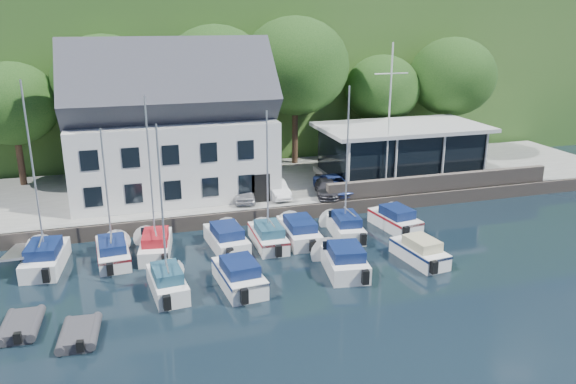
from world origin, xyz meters
The scene contains 33 objects.
ground centered at (0.00, 0.00, 0.00)m, with size 180.00×180.00×0.00m, color black.
quay centered at (0.00, 17.50, 0.50)m, with size 60.00×13.00×1.00m, color #979691.
quay_face centered at (0.00, 11.00, 0.50)m, with size 60.00×0.30×1.00m, color #675B52.
hillside centered at (0.00, 62.00, 8.00)m, with size 160.00×75.00×16.00m, color #2A531F.
harbor_building centered at (-7.00, 16.50, 5.35)m, with size 14.40×8.20×8.70m, color silver, non-canonical shape.
club_pavilion centered at (11.00, 16.00, 3.05)m, with size 13.20×7.20×4.10m, color black, non-canonical shape.
seawall centered at (12.00, 11.40, 1.60)m, with size 18.00×0.50×1.20m, color #675B52.
gangway centered at (-16.50, 9.00, 0.00)m, with size 1.20×6.00×1.40m, color #B7B7BC, non-canonical shape.
car_silver centered at (-2.50, 13.18, 1.60)m, with size 1.41×3.52×1.20m, color silver.
car_white centered at (-0.13, 13.37, 1.59)m, with size 1.25×3.59×1.18m, color silver.
car_dgrey centered at (3.45, 12.69, 1.55)m, with size 1.53×3.77×1.09m, color #2F2E34.
car_blue centered at (4.21, 13.14, 1.65)m, with size 1.49×3.79×1.30m, color #334A9C.
flagpole centered at (8.12, 12.67, 6.34)m, with size 2.56×0.20×10.68m, color silver, non-canonical shape.
tree_0 centered at (-18.00, 21.88, 5.65)m, with size 6.80×6.80×9.30m, color black, non-canonical shape.
tree_1 centered at (-11.30, 22.25, 6.58)m, with size 8.17×8.17×11.16m, color black, non-canonical shape.
tree_2 centered at (-2.80, 21.58, 6.92)m, with size 8.66×8.66×11.84m, color black, non-canonical shape.
tree_3 centered at (4.03, 22.31, 7.23)m, with size 9.12×9.12×12.47m, color black, non-canonical shape.
tree_4 centered at (12.22, 22.39, 5.59)m, with size 6.71×6.71×9.17m, color black, non-canonical shape.
tree_5 centered at (18.61, 21.36, 6.33)m, with size 7.80×7.80×10.66m, color black, non-canonical shape.
boat_r1_0 centered at (-15.07, 7.61, 4.76)m, with size 2.08×6.18×9.52m, color white, non-canonical shape.
boat_r1_1 centered at (-11.48, 7.59, 4.11)m, with size 1.86×6.12×8.22m, color white, non-canonical shape.
boat_r1_2 centered at (-9.06, 7.81, 4.35)m, with size 1.82×5.99×8.71m, color white, non-canonical shape.
boat_r1_3 centered at (-4.90, 7.54, 0.75)m, with size 2.00×6.09×1.50m, color white, non-canonical shape.
boat_r1_4 centered at (-2.38, 7.21, 4.34)m, with size 1.84×5.89×8.67m, color white, non-canonical shape.
boat_r1_5 centered at (-0.32, 7.50, 0.73)m, with size 2.03×6.41×1.46m, color white, non-canonical shape.
boat_r1_6 centered at (2.74, 7.39, 4.51)m, with size 1.82×6.00×9.01m, color white, non-canonical shape.
boat_r1_7 centered at (6.34, 7.54, 0.77)m, with size 1.91×5.64×1.53m, color white, non-canonical shape.
boat_r2_1 centered at (-8.84, 2.69, 4.49)m, with size 1.70×5.53×8.97m, color white, non-canonical shape.
boat_r2_2 centered at (-5.22, 2.30, 0.78)m, with size 2.06×5.83×1.56m, color white, non-canonical shape.
boat_r2_3 centered at (0.68, 2.46, 0.79)m, with size 2.19×5.67×1.57m, color white, non-canonical shape.
boat_r2_4 centered at (5.31, 2.47, 0.73)m, with size 1.76×5.40×1.46m, color white, non-canonical shape.
dinghy_0 centered at (-15.43, 0.87, 0.34)m, with size 1.74×2.89×0.67m, color #333237, non-canonical shape.
dinghy_1 centered at (-12.90, -0.56, 0.33)m, with size 1.70×2.84×0.66m, color #333237, non-canonical shape.
Camera 1 is at (-10.34, -23.64, 13.47)m, focal length 35.00 mm.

